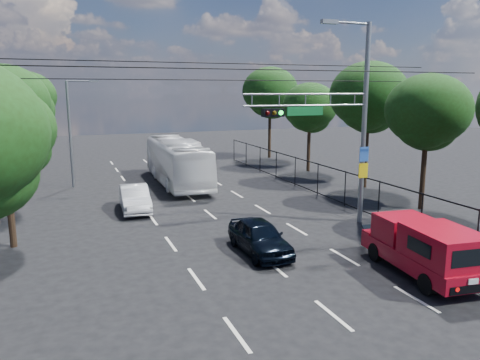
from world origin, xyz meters
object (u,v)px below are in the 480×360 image
signal_mast (343,116)px  white_bus (177,161)px  white_van (135,198)px  navy_hatchback (260,237)px  red_pickup (423,247)px

signal_mast → white_bus: size_ratio=0.86×
white_van → signal_mast: bearing=-31.9°
navy_hatchback → white_van: size_ratio=0.96×
white_bus → white_van: bearing=-118.8°
signal_mast → navy_hatchback: signal_mast is taller
white_van → navy_hatchback: bearing=-63.7°
navy_hatchback → white_van: (-3.66, 8.55, 0.01)m
red_pickup → navy_hatchback: bearing=137.1°
white_van → red_pickup: bearing=-54.2°
red_pickup → white_van: red_pickup is taller
red_pickup → white_bus: 19.79m
signal_mast → navy_hatchback: size_ratio=2.40×
signal_mast → red_pickup: bearing=-96.4°
navy_hatchback → white_bus: size_ratio=0.36×
white_bus → white_van: white_bus is taller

